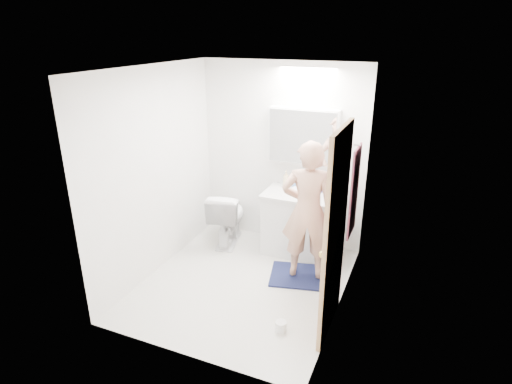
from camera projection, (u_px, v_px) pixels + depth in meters
The scene contains 23 objects.
floor at pixel (244, 283), 4.85m from camera, with size 2.50×2.50×0.00m, color silver.
ceiling at pixel (241, 68), 3.99m from camera, with size 2.50×2.50×0.00m, color white.
wall_back at pixel (282, 155), 5.49m from camera, with size 2.50×2.50×0.00m, color white.
wall_front at pixel (177, 236), 3.35m from camera, with size 2.50×2.50×0.00m, color white.
wall_left at pixel (155, 173), 4.82m from camera, with size 2.50×2.50×0.00m, color white.
wall_right at pixel (347, 201), 4.02m from camera, with size 2.50×2.50×0.00m, color white.
vanity_cabinet at pixel (301, 225), 5.41m from camera, with size 0.90×0.55×0.78m, color silver.
countertop at pixel (302, 195), 5.26m from camera, with size 0.95×0.58×0.04m, color silver.
sink_basin at pixel (303, 192), 5.27m from camera, with size 0.36×0.36×0.03m, color white.
faucet at pixel (307, 182), 5.41m from camera, with size 0.02×0.02×0.16m, color #B9BABE.
medicine_cabinet at pixel (303, 136), 5.21m from camera, with size 0.88×0.14×0.70m, color white.
mirror_panel at pixel (302, 138), 5.15m from camera, with size 0.84×0.01×0.66m, color silver.
toilet at pixel (228, 217), 5.67m from camera, with size 0.42×0.74×0.75m, color white.
bath_rug at pixel (305, 276), 4.97m from camera, with size 0.80×0.55×0.02m, color #152343.
person at pixel (308, 211), 4.66m from camera, with size 0.59×0.39×1.62m, color tan.
door at pixel (335, 235), 3.80m from camera, with size 0.04×0.80×2.00m, color tan.
door_knob at pixel (322, 254), 3.58m from camera, with size 0.06×0.06×0.06m, color gold.
towel at pixel (354, 192), 4.54m from camera, with size 0.02×0.42×1.00m, color #131A3C.
towel_hook at pixel (357, 145), 4.36m from camera, with size 0.02×0.02×0.07m, color silver.
soap_bottle_a at pixel (286, 179), 5.44m from camera, with size 0.09×0.09×0.22m, color beige.
soap_bottle_b at pixel (296, 182), 5.43m from camera, with size 0.07×0.07×0.16m, color #6292D2.
toothbrush_cup at pixel (321, 188), 5.30m from camera, with size 0.10×0.10×0.10m, color #3D43B7.
toilet_paper_roll at pixel (281, 326), 4.07m from camera, with size 0.11×0.11×0.10m, color white.
Camera 1 is at (1.74, -3.76, 2.74)m, focal length 29.44 mm.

